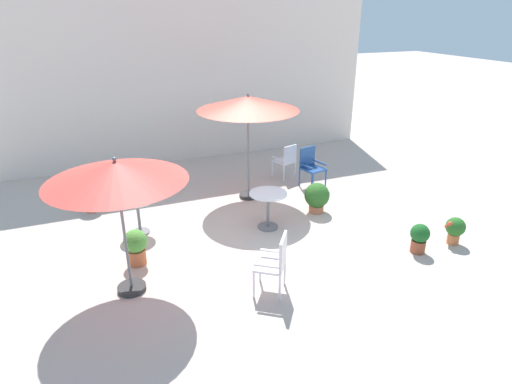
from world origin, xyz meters
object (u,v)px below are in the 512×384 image
at_px(patio_umbrella_0, 248,104).
at_px(patio_chair_0, 275,261).
at_px(cafe_table_1, 138,210).
at_px(potted_plant_0, 419,237).
at_px(patio_umbrella_1, 116,173).
at_px(potted_plant_4, 455,229).
at_px(potted_plant_2, 317,197).
at_px(cafe_table_0, 268,204).
at_px(potted_plant_1, 91,196).
at_px(patio_chair_1, 311,164).
at_px(patio_chair_2, 286,159).
at_px(potted_plant_3, 136,246).

height_order(patio_umbrella_0, patio_chair_0, patio_umbrella_0).
relative_size(cafe_table_1, potted_plant_0, 1.28).
relative_size(patio_umbrella_1, potted_plant_4, 4.16).
height_order(cafe_table_1, potted_plant_2, cafe_table_1).
xyz_separation_m(patio_umbrella_0, cafe_table_1, (-2.62, -0.83, -1.69)).
relative_size(cafe_table_0, potted_plant_1, 1.22).
bearing_deg(patio_umbrella_0, potted_plant_4, -51.11).
relative_size(patio_chair_1, potted_plant_0, 1.75).
height_order(patio_chair_2, potted_plant_3, patio_chair_2).
relative_size(patio_chair_1, potted_plant_4, 1.84).
xyz_separation_m(patio_umbrella_1, potted_plant_3, (0.19, 0.75, -1.61)).
xyz_separation_m(potted_plant_0, potted_plant_4, (0.83, 0.00, 0.01)).
height_order(potted_plant_1, potted_plant_3, potted_plant_3).
distance_m(patio_umbrella_1, cafe_table_1, 2.42).
bearing_deg(potted_plant_2, patio_chair_2, 82.34).
xyz_separation_m(patio_umbrella_1, patio_chair_2, (4.38, 3.53, -1.47)).
distance_m(patio_chair_0, potted_plant_1, 4.89).
xyz_separation_m(cafe_table_0, potted_plant_1, (-3.25, 2.19, -0.20)).
bearing_deg(potted_plant_2, cafe_table_1, 172.89).
height_order(patio_umbrella_1, potted_plant_0, patio_umbrella_1).
bearing_deg(potted_plant_1, patio_umbrella_1, -82.81).
distance_m(patio_umbrella_1, potted_plant_2, 4.62).
height_order(potted_plant_0, potted_plant_3, potted_plant_3).
xyz_separation_m(patio_chair_1, potted_plant_3, (-4.49, -2.04, -0.20)).
bearing_deg(cafe_table_1, patio_chair_0, -58.50).
bearing_deg(patio_chair_0, potted_plant_3, 139.25).
distance_m(patio_umbrella_1, cafe_table_0, 3.37).
height_order(potted_plant_1, potted_plant_4, potted_plant_1).
distance_m(patio_umbrella_1, patio_chair_1, 5.64).
distance_m(cafe_table_0, patio_chair_0, 2.14).
bearing_deg(potted_plant_3, patio_chair_0, -40.75).
xyz_separation_m(patio_umbrella_0, potted_plant_4, (2.79, -3.46, -1.87)).
bearing_deg(patio_chair_2, potted_plant_0, -82.07).
relative_size(potted_plant_2, potted_plant_3, 1.02).
bearing_deg(cafe_table_0, patio_umbrella_0, 83.15).
distance_m(patio_chair_2, potted_plant_2, 2.14).
distance_m(patio_chair_2, potted_plant_1, 4.80).
xyz_separation_m(patio_chair_2, potted_plant_4, (1.43, -4.28, -0.19)).
bearing_deg(potted_plant_3, patio_umbrella_1, -104.30).
bearing_deg(potted_plant_3, potted_plant_2, 9.56).
bearing_deg(patio_chair_1, potted_plant_4, -72.54).
bearing_deg(potted_plant_1, cafe_table_1, -60.77).
bearing_deg(potted_plant_4, potted_plant_2, 128.33).
bearing_deg(potted_plant_2, patio_umbrella_1, -160.97).
distance_m(cafe_table_0, potted_plant_3, 2.67).
distance_m(patio_umbrella_1, patio_chair_2, 5.81).
bearing_deg(potted_plant_2, patio_umbrella_0, 129.79).
distance_m(potted_plant_0, potted_plant_4, 0.83).
relative_size(patio_umbrella_1, potted_plant_3, 3.41).
bearing_deg(potted_plant_3, potted_plant_4, -15.06).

